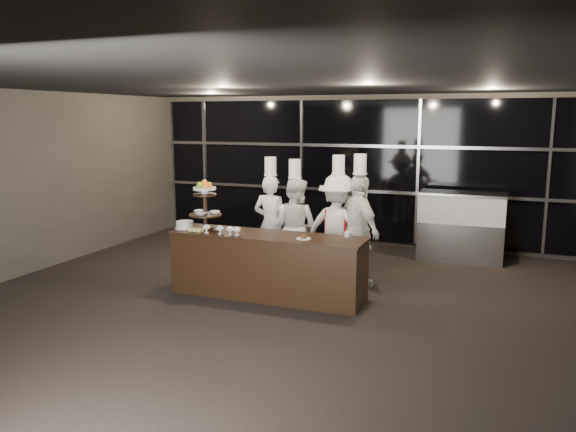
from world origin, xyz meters
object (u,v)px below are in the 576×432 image
at_px(chef_c, 338,228).
at_px(chef_d, 359,230).
at_px(display_stand, 205,201).
at_px(chef_a, 271,223).
at_px(display_case, 461,223).
at_px(chef_b, 295,226).
at_px(buffet_counter, 267,265).
at_px(layer_cake, 185,225).

bearing_deg(chef_c, chef_d, -18.45).
distance_m(display_stand, chef_c, 2.10).
relative_size(display_stand, chef_a, 0.39).
xyz_separation_m(display_case, chef_c, (-1.70, -2.10, 0.17)).
height_order(display_case, chef_a, chef_a).
bearing_deg(chef_c, display_stand, -147.08).
bearing_deg(chef_b, display_case, 39.68).
distance_m(buffet_counter, chef_c, 1.38).
bearing_deg(layer_cake, display_case, 41.06).
bearing_deg(chef_c, display_case, 50.97).
bearing_deg(layer_cake, chef_d, 23.28).
distance_m(buffet_counter, display_case, 4.02).
relative_size(layer_cake, chef_a, 0.16).
height_order(chef_b, chef_c, chef_c).
height_order(buffet_counter, chef_b, chef_b).
bearing_deg(chef_d, chef_a, 172.26).
xyz_separation_m(layer_cake, chef_d, (2.41, 1.04, -0.09)).
xyz_separation_m(buffet_counter, chef_d, (1.08, 0.99, 0.42)).
xyz_separation_m(buffet_counter, display_stand, (-1.00, -0.00, 0.87)).
distance_m(layer_cake, chef_c, 2.35).
xyz_separation_m(chef_b, chef_c, (0.74, -0.07, 0.04)).
relative_size(display_case, chef_b, 0.79).
distance_m(display_case, chef_c, 2.71).
relative_size(display_stand, chef_c, 0.37).
distance_m(display_case, chef_d, 2.60).
height_order(display_stand, layer_cake, display_stand).
distance_m(display_case, chef_b, 3.18).
xyz_separation_m(buffet_counter, display_case, (2.41, 3.21, 0.22)).
distance_m(layer_cake, chef_a, 1.52).
xyz_separation_m(display_stand, chef_a, (0.54, 1.20, -0.49)).
height_order(layer_cake, display_case, display_case).
xyz_separation_m(layer_cake, chef_b, (1.30, 1.23, -0.15)).
relative_size(chef_a, chef_c, 0.97).
xyz_separation_m(display_stand, chef_b, (0.97, 1.18, -0.52)).
xyz_separation_m(display_case, chef_a, (-2.87, -2.01, 0.16)).
bearing_deg(layer_cake, chef_c, 29.62).
bearing_deg(layer_cake, chef_b, 43.50).
bearing_deg(display_case, layer_cake, -138.94).
bearing_deg(buffet_counter, display_case, 53.03).
relative_size(buffet_counter, display_stand, 3.81).
distance_m(chef_a, chef_b, 0.43).
relative_size(buffet_counter, chef_d, 1.40).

